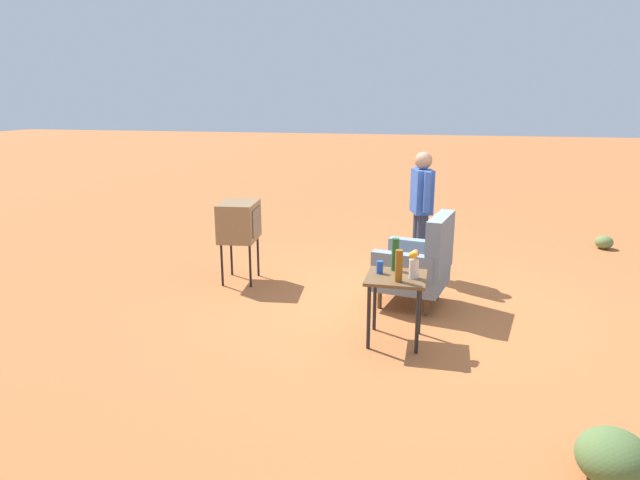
# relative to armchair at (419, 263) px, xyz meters

# --- Properties ---
(ground_plane) EXTENTS (60.00, 60.00, 0.00)m
(ground_plane) POSITION_rel_armchair_xyz_m (0.07, -0.09, -0.50)
(ground_plane) COLOR #AD6033
(armchair) EXTENTS (0.90, 0.91, 1.06)m
(armchair) POSITION_rel_armchair_xyz_m (0.00, 0.00, 0.00)
(armchair) COLOR brown
(armchair) RESTS_ON ground
(side_table) EXTENTS (0.56, 0.56, 0.66)m
(side_table) POSITION_rel_armchair_xyz_m (1.02, -0.17, 0.06)
(side_table) COLOR black
(side_table) RESTS_ON ground
(tv_on_stand) EXTENTS (0.64, 0.50, 1.03)m
(tv_on_stand) POSITION_rel_armchair_xyz_m (-0.37, -2.27, 0.28)
(tv_on_stand) COLOR black
(tv_on_stand) RESTS_ON ground
(person_standing) EXTENTS (0.55, 0.32, 1.64)m
(person_standing) POSITION_rel_armchair_xyz_m (-1.05, -0.05, 0.44)
(person_standing) COLOR #2D3347
(person_standing) RESTS_ON ground
(soda_can_blue) EXTENTS (0.07, 0.07, 0.12)m
(soda_can_blue) POSITION_rel_armchair_xyz_m (0.97, -0.34, 0.23)
(soda_can_blue) COLOR blue
(soda_can_blue) RESTS_ON side_table
(bottle_wine_green) EXTENTS (0.07, 0.07, 0.32)m
(bottle_wine_green) POSITION_rel_armchair_xyz_m (0.84, -0.20, 0.32)
(bottle_wine_green) COLOR #1E5623
(bottle_wine_green) RESTS_ON side_table
(bottle_tall_amber) EXTENTS (0.07, 0.07, 0.30)m
(bottle_tall_amber) POSITION_rel_armchair_xyz_m (1.17, -0.14, 0.31)
(bottle_tall_amber) COLOR brown
(bottle_tall_amber) RESTS_ON side_table
(flower_vase) EXTENTS (0.15, 0.09, 0.27)m
(flower_vase) POSITION_rel_armchair_xyz_m (1.04, -0.01, 0.31)
(flower_vase) COLOR silver
(flower_vase) RESTS_ON side_table
(shrub_near) EXTENTS (0.44, 0.44, 0.34)m
(shrub_near) POSITION_rel_armchair_xyz_m (2.76, 1.32, -0.33)
(shrub_near) COLOR #516B38
(shrub_near) RESTS_ON ground
(shrub_lone) EXTENTS (0.27, 0.27, 0.21)m
(shrub_lone) POSITION_rel_armchair_xyz_m (-3.10, 2.72, -0.39)
(shrub_lone) COLOR olive
(shrub_lone) RESTS_ON ground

